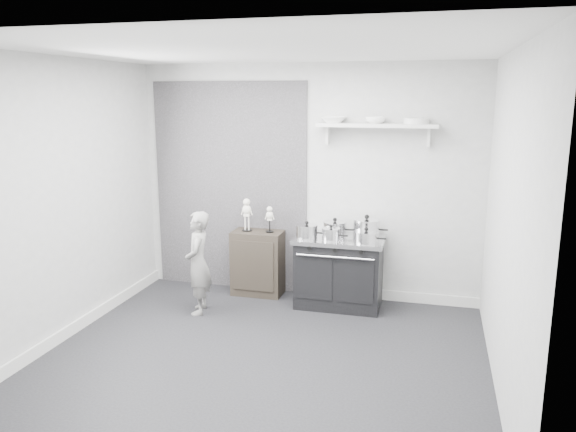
# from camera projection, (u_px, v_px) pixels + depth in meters

# --- Properties ---
(ground) EXTENTS (4.00, 4.00, 0.00)m
(ground) POSITION_uv_depth(u_px,v_px,m) (262.00, 358.00, 5.10)
(ground) COLOR black
(ground) RESTS_ON ground
(room_shell) EXTENTS (4.02, 3.62, 2.71)m
(room_shell) POSITION_uv_depth(u_px,v_px,m) (255.00, 177.00, 4.92)
(room_shell) COLOR #A7A7A5
(room_shell) RESTS_ON ground
(wall_shelf) EXTENTS (1.30, 0.26, 0.24)m
(wall_shelf) POSITION_uv_depth(u_px,v_px,m) (377.00, 126.00, 6.07)
(wall_shelf) COLOR silver
(wall_shelf) RESTS_ON room_shell
(stove) EXTENTS (0.99, 0.62, 0.79)m
(stove) POSITION_uv_depth(u_px,v_px,m) (339.00, 271.00, 6.30)
(stove) COLOR black
(stove) RESTS_ON ground
(side_cabinet) EXTENTS (0.59, 0.35, 0.77)m
(side_cabinet) POSITION_uv_depth(u_px,v_px,m) (258.00, 263.00, 6.68)
(side_cabinet) COLOR black
(side_cabinet) RESTS_ON ground
(child) EXTENTS (0.37, 0.47, 1.13)m
(child) POSITION_uv_depth(u_px,v_px,m) (198.00, 263.00, 6.06)
(child) COLOR gray
(child) RESTS_ON ground
(pot_front_left) EXTENTS (0.33, 0.24, 0.20)m
(pot_front_left) POSITION_uv_depth(u_px,v_px,m) (307.00, 231.00, 6.17)
(pot_front_left) COLOR silver
(pot_front_left) RESTS_ON stove
(pot_back_left) EXTENTS (0.35, 0.27, 0.20)m
(pot_back_left) POSITION_uv_depth(u_px,v_px,m) (335.00, 228.00, 6.33)
(pot_back_left) COLOR silver
(pot_back_left) RESTS_ON stove
(pot_back_right) EXTENTS (0.39, 0.30, 0.26)m
(pot_back_right) POSITION_uv_depth(u_px,v_px,m) (367.00, 228.00, 6.22)
(pot_back_right) COLOR silver
(pot_back_right) RESTS_ON stove
(pot_front_right) EXTENTS (0.34, 0.26, 0.17)m
(pot_front_right) POSITION_uv_depth(u_px,v_px,m) (366.00, 237.00, 5.99)
(pot_front_right) COLOR silver
(pot_front_right) RESTS_ON stove
(pot_front_center) EXTENTS (0.29, 0.20, 0.17)m
(pot_front_center) POSITION_uv_depth(u_px,v_px,m) (331.00, 234.00, 6.09)
(pot_front_center) COLOR silver
(pot_front_center) RESTS_ON stove
(skeleton_full) EXTENTS (0.13, 0.08, 0.45)m
(skeleton_full) POSITION_uv_depth(u_px,v_px,m) (247.00, 212.00, 6.59)
(skeleton_full) COLOR silver
(skeleton_full) RESTS_ON side_cabinet
(skeleton_torso) EXTENTS (0.10, 0.06, 0.35)m
(skeleton_torso) POSITION_uv_depth(u_px,v_px,m) (270.00, 217.00, 6.53)
(skeleton_torso) COLOR silver
(skeleton_torso) RESTS_ON side_cabinet
(bowl_large) EXTENTS (0.28, 0.28, 0.07)m
(bowl_large) POSITION_uv_depth(u_px,v_px,m) (333.00, 120.00, 6.16)
(bowl_large) COLOR white
(bowl_large) RESTS_ON wall_shelf
(bowl_small) EXTENTS (0.22, 0.22, 0.07)m
(bowl_small) POSITION_uv_depth(u_px,v_px,m) (375.00, 120.00, 6.05)
(bowl_small) COLOR white
(bowl_small) RESTS_ON wall_shelf
(plate_stack) EXTENTS (0.27, 0.27, 0.06)m
(plate_stack) POSITION_uv_depth(u_px,v_px,m) (416.00, 121.00, 5.94)
(plate_stack) COLOR silver
(plate_stack) RESTS_ON wall_shelf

